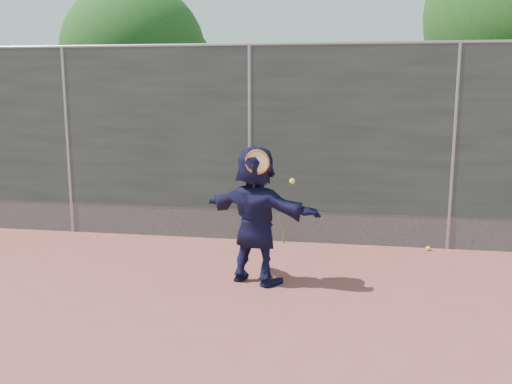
# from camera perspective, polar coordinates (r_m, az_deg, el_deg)

# --- Properties ---
(ground) EXTENTS (80.00, 80.00, 0.00)m
(ground) POSITION_cam_1_polar(r_m,az_deg,el_deg) (5.84, -7.02, -13.83)
(ground) COLOR #9E4C42
(ground) RESTS_ON ground
(player) EXTENTS (1.65, 1.06, 1.71)m
(player) POSITION_cam_1_polar(r_m,az_deg,el_deg) (6.95, 0.00, -2.30)
(player) COLOR #141537
(player) RESTS_ON ground
(ball_ground) EXTENTS (0.07, 0.07, 0.07)m
(ball_ground) POSITION_cam_1_polar(r_m,az_deg,el_deg) (8.83, 16.84, -5.42)
(ball_ground) COLOR #CEEF35
(ball_ground) RESTS_ON ground
(fence) EXTENTS (20.00, 0.06, 3.03)m
(fence) POSITION_cam_1_polar(r_m,az_deg,el_deg) (8.76, -0.64, 5.25)
(fence) COLOR #38423D
(fence) RESTS_ON ground
(swing_action) EXTENTS (0.59, 0.13, 0.51)m
(swing_action) POSITION_cam_1_polar(r_m,az_deg,el_deg) (6.63, 0.46, 2.66)
(swing_action) COLOR #C85C12
(swing_action) RESTS_ON ground
(tree_left) EXTENTS (3.15, 3.00, 4.53)m
(tree_left) POSITION_cam_1_polar(r_m,az_deg,el_deg) (12.45, -11.34, 12.92)
(tree_left) COLOR #382314
(tree_left) RESTS_ON ground
(weed_clump) EXTENTS (0.68, 0.07, 0.30)m
(weed_clump) POSITION_cam_1_polar(r_m,az_deg,el_deg) (8.86, 1.12, -4.23)
(weed_clump) COLOR #387226
(weed_clump) RESTS_ON ground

